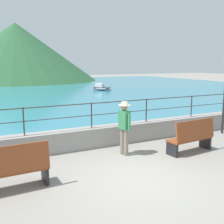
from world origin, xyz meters
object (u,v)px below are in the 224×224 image
Objects in this scene: bench_far at (192,136)px; person_walking at (124,126)px; bench_main at (12,168)px; boat_2 at (101,88)px.

bench_far is 1.00× the size of person_walking.
boat_2 is (11.59, 20.48, -0.23)m from bench_main.
person_walking is at bearing 16.64° from bench_main.
person_walking is 0.76× the size of boat_2.
bench_main and bench_far have the same top height.
bench_main is at bearing -163.36° from person_walking.
person_walking reaches higher than bench_far.
bench_far is 21.08m from boat_2.
bench_main reaches higher than boat_2.
boat_2 is at bearing 67.57° from person_walking.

